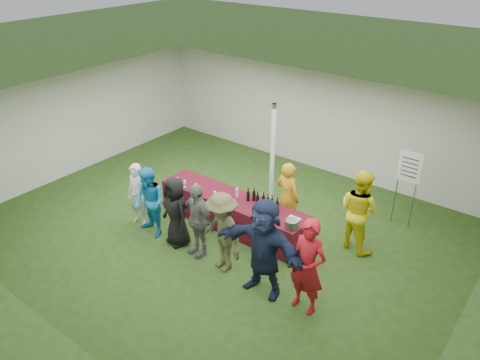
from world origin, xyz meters
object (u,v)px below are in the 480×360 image
Objects in this scene: dump_bucket at (292,224)px; customer_6 at (308,267)px; staff_pourer at (287,197)px; wine_list_sign at (409,173)px; customer_1 at (149,203)px; customer_0 at (137,195)px; staff_back at (359,210)px; customer_5 at (264,248)px; serving_table at (233,212)px; customer_4 at (222,232)px; customer_3 at (197,220)px; customer_2 at (176,212)px.

dump_bucket is 1.41m from customer_6.
wine_list_sign is at bearing -129.19° from staff_pourer.
customer_1 is 0.88× the size of customer_6.
customer_0 is at bearing -164.24° from dump_bucket.
staff_back is 1.21× the size of customer_0.
customer_5 is at bearing -84.73° from dump_bucket.
customer_6 is at bearing 139.22° from staff_pourer.
staff_back is 4.77m from customer_0.
customer_4 is at bearing -59.49° from serving_table.
dump_bucket is 3.54m from customer_0.
customer_3 is at bearing -87.93° from serving_table.
dump_bucket is 0.16× the size of customer_4.
customer_5 is (0.10, -1.10, 0.12)m from dump_bucket.
customer_2 is (0.68, 0.12, -0.02)m from customer_1.
serving_table is at bearing 141.81° from customer_5.
customer_4 reaches higher than customer_0.
customer_1 is at bearing -17.08° from customer_0.
staff_pourer is at bearing 109.74° from customer_5.
customer_0 is 0.77× the size of customer_5.
serving_table is at bearing -141.22° from wine_list_sign.
customer_1 is at bearing -133.25° from serving_table.
customer_6 is (4.36, -0.07, 0.16)m from customer_0.
customer_5 reaches higher than staff_back.
customer_0 is at bearing -167.49° from customer_4.
staff_pourer is at bearing 52.53° from customer_1.
customer_5 reaches higher than customer_2.
serving_table is 1.88× the size of customer_5.
customer_4 is at bearing -177.64° from customer_6.
customer_6 is at bearing -47.34° from dump_bucket.
customer_5 is (1.00, -0.05, 0.12)m from customer_4.
wine_list_sign is at bearing 63.36° from dump_bucket.
serving_table is at bearing 135.09° from customer_4.
serving_table is 1.37m from customer_2.
serving_table is at bearing 80.15° from customer_2.
serving_table is 1.27m from staff_pourer.
serving_table is at bearing 58.40° from customer_1.
staff_pourer reaches higher than customer_3.
customer_1 is at bearing -155.53° from customer_2.
customer_3 is at bearing -129.17° from wine_list_sign.
customer_3 is 2.56m from customer_6.
staff_back reaches higher than serving_table.
staff_back reaches higher than customer_2.
dump_bucket is 1.38m from customer_4.
staff_back is 0.99× the size of customer_6.
staff_pourer is at bearing 31.98° from serving_table.
customer_5 is at bearing 11.42° from customer_1.
staff_back is 1.07× the size of customer_4.
customer_2 is (1.21, -0.01, 0.03)m from customer_0.
customer_6 is at bearing 8.33° from customer_3.
staff_back is 1.13× the size of customer_1.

